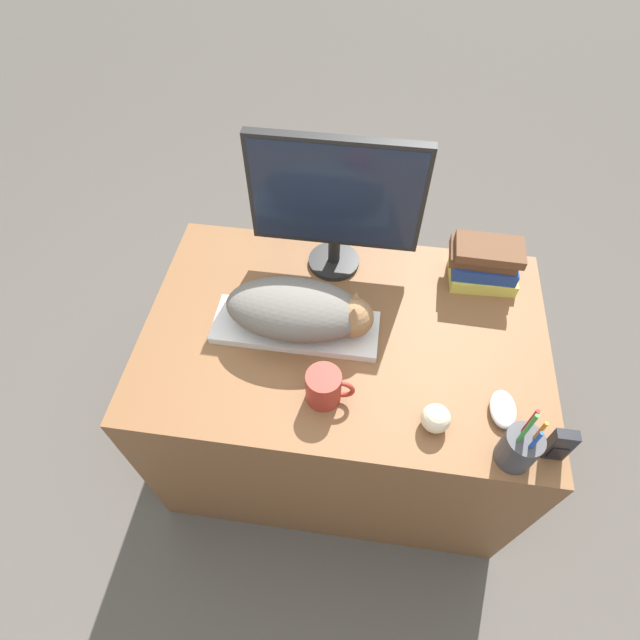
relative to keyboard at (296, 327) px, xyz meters
The scene contains 11 objects.
ground_plane 0.82m from the keyboard, 69.03° to the right, with size 12.00×12.00×0.00m, color #4C4742.
desk 0.39m from the keyboard, ahead, with size 1.14×0.74×0.71m.
keyboard is the anchor object (origin of this frame).
cat 0.08m from the keyboard, ahead, with size 0.40×0.19×0.14m.
monitor 0.37m from the keyboard, 74.68° to the left, with size 0.48×0.16×0.44m.
computer_mouse 0.58m from the keyboard, 18.00° to the right, with size 0.07×0.11×0.03m.
coffee_mug 0.23m from the keyboard, 61.52° to the right, with size 0.12×0.09×0.10m.
pen_cup 0.64m from the keyboard, 27.58° to the right, with size 0.09×0.09×0.23m.
baseball 0.45m from the keyboard, 31.87° to the right, with size 0.07×0.07×0.07m.
phone 0.72m from the keyboard, 22.70° to the right, with size 0.05×0.03×0.11m.
book_stack 0.59m from the keyboard, 27.06° to the left, with size 0.21×0.14×0.15m.
Camera 1 is at (0.04, -0.45, 1.86)m, focal length 28.00 mm.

